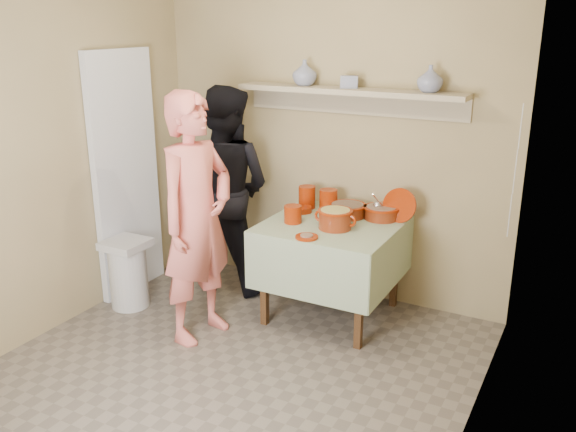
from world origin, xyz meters
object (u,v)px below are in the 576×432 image
Objects in this scene: person_cook at (197,219)px; serving_table at (333,238)px; trash_bin at (128,273)px; cazuela_rice at (335,217)px; person_helper at (224,190)px.

person_cook reaches higher than serving_table.
cazuela_rice is at bearing 18.02° from trash_bin.
serving_table is at bearing 120.09° from cazuela_rice.
trash_bin is at bearing 90.65° from person_cook.
serving_table is at bearing 22.57° from trash_bin.
trash_bin is (-0.78, 0.10, -0.60)m from person_cook.
person_cook is 3.17× the size of trash_bin.
person_helper is 1.06m from serving_table.
person_cook reaches higher than cazuela_rice.
cazuela_rice is (0.07, -0.11, 0.20)m from serving_table.
person_helper reaches higher than serving_table.
cazuela_rice is 0.59× the size of trash_bin.
trash_bin is (-1.50, -0.62, -0.36)m from serving_table.
serving_table is at bearing 169.46° from person_helper.
cazuela_rice is (1.10, -0.21, -0.01)m from person_helper.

